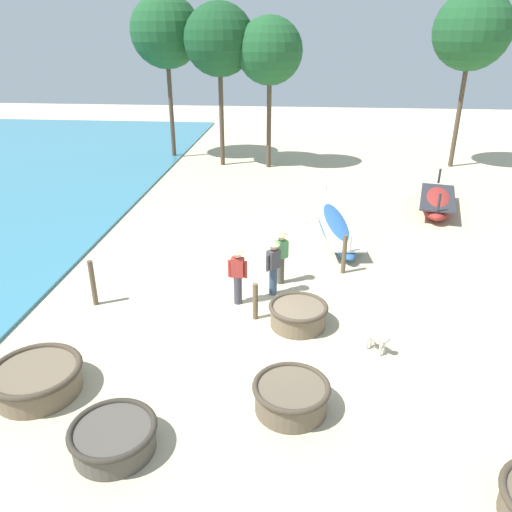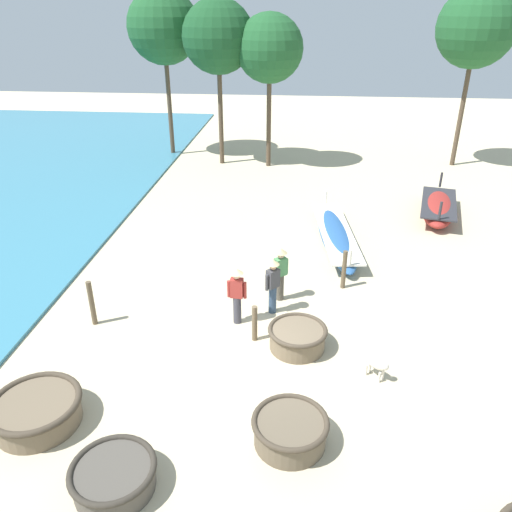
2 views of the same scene
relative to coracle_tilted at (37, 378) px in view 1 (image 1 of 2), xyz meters
The scene contains 18 objects.
ground_plane 4.78m from the coracle_tilted, 29.65° to the left, with size 80.00×80.00×0.00m, color #C6B793.
coracle_tilted is the anchor object (origin of this frame).
coracle_front_left 6.15m from the coracle_tilted, 29.98° to the left, with size 1.51×1.51×0.60m.
coracle_beside_post 2.54m from the coracle_tilted, 32.99° to the right, with size 1.57×1.57×0.54m.
coracle_far_right 5.24m from the coracle_tilted, ahead, with size 1.54×1.54×0.61m.
long_boat_green_hull 11.57m from the coracle_tilted, 55.29° to the left, with size 1.71×6.00×1.02m.
long_boat_red_hull 16.55m from the coracle_tilted, 48.77° to the left, with size 2.21×4.31×1.31m.
fisherman_standing_right 7.21m from the coracle_tilted, 48.40° to the left, with size 0.44×0.38×1.67m.
fisherman_standing_left 5.50m from the coracle_tilted, 47.93° to the left, with size 0.53×0.36×1.67m.
fisherman_crouching 6.57m from the coracle_tilted, 45.48° to the left, with size 0.40×0.40×1.67m.
dog 7.47m from the coracle_tilted, 16.13° to the left, with size 0.55×0.50×0.55m.
mooring_post_shoreline 5.36m from the coracle_tilted, 38.05° to the left, with size 0.14×0.14×1.02m, color brown.
mooring_post_mid_beach 3.64m from the coracle_tilted, 93.45° to the left, with size 0.14×0.14×1.32m, color brown.
mooring_post_inland 9.13m from the coracle_tilted, 43.05° to the left, with size 0.14×0.14×1.25m, color brown.
tree_rightmost 20.13m from the coracle_tilted, 79.73° to the left, with size 3.32×3.32×7.56m.
tree_leftmost 25.03m from the coracle_tilted, 56.28° to the left, with size 3.84×3.84×8.76m.
tree_right_mid 21.90m from the coracle_tilted, 96.17° to the left, with size 3.81×3.81×8.68m.
tree_left_mid 20.24m from the coracle_tilted, 87.39° to the left, with size 3.60×3.60×8.20m.
Camera 1 is at (1.13, -10.20, 6.90)m, focal length 35.00 mm.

